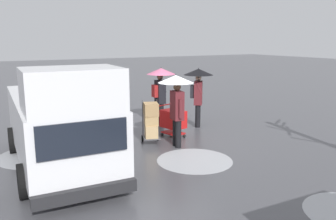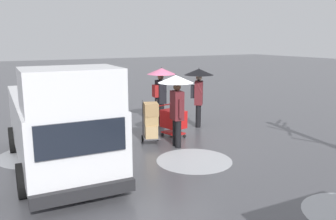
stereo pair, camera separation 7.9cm
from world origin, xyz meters
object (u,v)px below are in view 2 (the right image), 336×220
at_px(cargo_van_parked_right, 59,122).
at_px(pedestrian_black_side, 176,93).
at_px(shopping_cart_vendor, 173,120).
at_px(pedestrian_white_side, 161,83).
at_px(pedestrian_pink_side, 198,84).
at_px(hand_dolly_boxes, 151,121).

distance_m(cargo_van_parked_right, pedestrian_black_side, 3.42).
height_order(shopping_cart_vendor, pedestrian_white_side, pedestrian_white_side).
xyz_separation_m(shopping_cart_vendor, pedestrian_black_side, (0.41, 0.88, 1.02)).
height_order(cargo_van_parked_right, pedestrian_white_side, cargo_van_parked_right).
height_order(pedestrian_pink_side, pedestrian_black_side, same).
distance_m(hand_dolly_boxes, pedestrian_black_side, 1.17).
bearing_deg(shopping_cart_vendor, pedestrian_pink_side, -153.43).
relative_size(hand_dolly_boxes, pedestrian_pink_side, 0.61).
distance_m(shopping_cart_vendor, hand_dolly_boxes, 1.03).
bearing_deg(pedestrian_black_side, pedestrian_pink_side, -139.06).
relative_size(shopping_cart_vendor, pedestrian_black_side, 0.47).
bearing_deg(shopping_cart_vendor, pedestrian_black_side, 65.01).
relative_size(cargo_van_parked_right, pedestrian_white_side, 2.52).
bearing_deg(pedestrian_black_side, hand_dolly_boxes, -44.67).
bearing_deg(pedestrian_white_side, cargo_van_parked_right, 32.66).
bearing_deg(hand_dolly_boxes, pedestrian_pink_side, -156.33).
xyz_separation_m(cargo_van_parked_right, pedestrian_black_side, (-3.39, -0.21, 0.41)).
bearing_deg(shopping_cart_vendor, hand_dolly_boxes, 19.12).
xyz_separation_m(shopping_cart_vendor, hand_dolly_boxes, (0.97, 0.34, 0.15)).
bearing_deg(pedestrian_pink_side, cargo_van_parked_right, 19.06).
xyz_separation_m(shopping_cart_vendor, pedestrian_white_side, (-0.39, -1.59, 1.00)).
distance_m(hand_dolly_boxes, pedestrian_white_side, 2.51).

